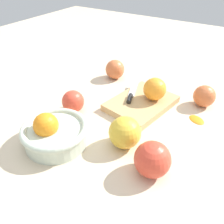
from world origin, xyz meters
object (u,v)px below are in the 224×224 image
(bowl, at_px, (54,133))
(apple_mid_left, at_px, (125,132))
(cutting_board, at_px, (141,103))
(apple_back_left, at_px, (73,101))
(orange_on_board, at_px, (155,89))
(apple_front_right, at_px, (204,96))
(apple_back_right, at_px, (115,69))
(knife, at_px, (131,94))
(apple_front_left, at_px, (152,159))

(bowl, relative_size, apple_mid_left, 2.07)
(cutting_board, distance_m, apple_back_left, 0.22)
(orange_on_board, distance_m, apple_front_right, 0.16)
(apple_back_left, bearing_deg, apple_mid_left, -103.25)
(cutting_board, xyz_separation_m, apple_mid_left, (-0.19, -0.04, 0.03))
(bowl, height_order, apple_front_right, bowl)
(bowl, relative_size, apple_back_right, 2.36)
(knife, distance_m, apple_back_left, 0.19)
(knife, bearing_deg, apple_mid_left, -156.20)
(knife, bearing_deg, orange_on_board, -75.82)
(orange_on_board, height_order, apple_back_right, orange_on_board)
(apple_front_right, relative_size, apple_back_right, 0.95)
(apple_front_right, height_order, apple_back_right, apple_back_right)
(apple_mid_left, distance_m, apple_front_left, 0.11)
(apple_mid_left, height_order, apple_front_left, same)
(apple_back_left, bearing_deg, apple_front_left, -107.37)
(bowl, bearing_deg, apple_front_right, -35.81)
(orange_on_board, distance_m, apple_mid_left, 0.22)
(bowl, bearing_deg, knife, -13.68)
(apple_front_right, distance_m, apple_back_right, 0.34)
(knife, relative_size, apple_front_right, 2.20)
(cutting_board, relative_size, orange_on_board, 2.96)
(orange_on_board, bearing_deg, cutting_board, 136.07)
(knife, distance_m, apple_mid_left, 0.22)
(apple_back_right, bearing_deg, apple_front_left, -138.37)
(orange_on_board, xyz_separation_m, apple_back_right, (0.09, 0.20, -0.02))
(apple_front_left, bearing_deg, bowl, 99.62)
(apple_back_right, bearing_deg, knife, -130.09)
(orange_on_board, xyz_separation_m, apple_front_right, (0.08, -0.14, -0.02))
(orange_on_board, bearing_deg, apple_back_right, 65.32)
(apple_mid_left, xyz_separation_m, apple_front_left, (-0.05, -0.10, -0.00))
(apple_back_left, bearing_deg, cutting_board, -50.97)
(bowl, distance_m, apple_mid_left, 0.18)
(apple_front_left, distance_m, apple_back_right, 0.48)
(apple_front_right, bearing_deg, knife, 115.54)
(bowl, bearing_deg, apple_back_left, 21.53)
(cutting_board, bearing_deg, apple_back_left, 129.03)
(cutting_board, bearing_deg, bowl, 157.70)
(orange_on_board, distance_m, apple_back_right, 0.23)
(apple_front_right, bearing_deg, apple_front_left, 175.67)
(bowl, height_order, knife, bowl)
(knife, xyz_separation_m, apple_front_left, (-0.24, -0.18, 0.01))
(cutting_board, bearing_deg, apple_back_right, 54.95)
(cutting_board, height_order, apple_back_left, apple_back_left)
(orange_on_board, relative_size, apple_back_left, 1.04)
(cutting_board, xyz_separation_m, apple_back_right, (0.12, 0.18, 0.03))
(apple_front_right, xyz_separation_m, apple_back_left, (-0.25, 0.33, -0.00))
(bowl, relative_size, cutting_board, 0.81)
(orange_on_board, height_order, apple_back_left, orange_on_board)
(knife, xyz_separation_m, apple_mid_left, (-0.20, -0.09, 0.02))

